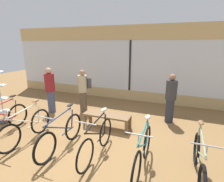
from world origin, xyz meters
TOP-DOWN VIEW (x-y plane):
  - ground_plane at (0.00, 0.00)m, footprint 24.00×24.00m
  - shop_back_wall at (0.00, 4.12)m, footprint 12.00×0.08m
  - bicycle_far_left at (-2.47, -0.11)m, footprint 0.46×1.69m
  - bicycle_left at (-1.51, -0.20)m, footprint 0.46×1.70m
  - bicycle_center_left at (-0.46, -0.17)m, footprint 0.46×1.74m
  - bicycle_center_right at (0.45, -0.11)m, footprint 0.46×1.69m
  - bicycle_right at (1.48, -0.21)m, footprint 0.46×1.72m
  - bicycle_far_right at (2.49, -0.08)m, footprint 0.46×1.74m
  - accessory_rack at (-3.16, 0.43)m, footprint 0.48×0.48m
  - display_bench at (0.12, 1.24)m, footprint 1.40×0.44m
  - customer_near_rack at (-1.17, 2.13)m, footprint 0.56×0.49m
  - customer_by_window at (1.83, 2.34)m, footprint 0.48×0.48m
  - customer_mid_floor at (-2.26, 1.66)m, footprint 0.43×0.43m

SIDE VIEW (x-z plane):
  - ground_plane at x=0.00m, z-range 0.00..0.00m
  - display_bench at x=0.12m, z-range 0.14..0.56m
  - bicycle_far_right at x=2.49m, z-range -0.13..0.88m
  - bicycle_far_left at x=-2.47m, z-range -0.13..0.90m
  - bicycle_center_left at x=-0.46m, z-range -0.13..0.90m
  - bicycle_left at x=-1.51m, z-range -0.13..0.90m
  - bicycle_center_right at x=0.45m, z-range -0.12..0.90m
  - bicycle_right at x=1.48m, z-range -0.12..0.93m
  - accessory_rack at x=-3.16m, z-range -0.16..1.57m
  - customer_by_window at x=1.83m, z-range 0.03..1.61m
  - customer_near_rack at x=-1.17m, z-range 0.06..1.62m
  - customer_mid_floor at x=-2.26m, z-range 0.04..1.69m
  - shop_back_wall at x=0.00m, z-range 0.04..3.24m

